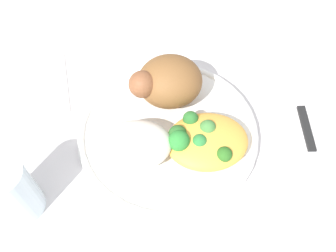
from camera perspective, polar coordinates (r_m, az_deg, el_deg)
name	(u,v)px	position (r m, az deg, el deg)	size (l,w,h in m)	color
ground_plane	(168,137)	(0.58, 0.00, -1.59)	(2.00, 2.00, 0.00)	silver
plate	(168,133)	(0.57, 0.00, -1.05)	(0.26, 0.26, 0.02)	white
roasted_chicken	(167,82)	(0.56, -0.08, 6.56)	(0.11, 0.09, 0.07)	brown
rice_pile	(134,146)	(0.52, -5.09, -2.89)	(0.10, 0.08, 0.05)	silver
mac_cheese_with_broccoli	(204,140)	(0.53, 5.32, -2.10)	(0.11, 0.09, 0.04)	gold
fork	(282,140)	(0.59, 16.45, -1.95)	(0.03, 0.14, 0.01)	silver
knife	(312,150)	(0.60, 20.55, -3.39)	(0.03, 0.19, 0.01)	black
water_glass	(12,191)	(0.52, -22.01, -8.85)	(0.06, 0.06, 0.10)	silver
napkin	(41,85)	(0.66, -18.26, 5.70)	(0.08, 0.12, 0.00)	white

